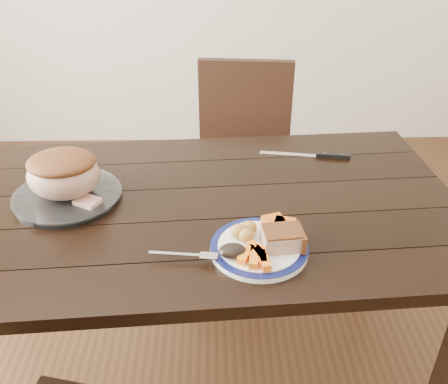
{
  "coord_description": "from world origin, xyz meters",
  "views": [
    {
      "loc": [
        0.05,
        -1.27,
        1.58
      ],
      "look_at": [
        0.08,
        -0.02,
        0.8
      ],
      "focal_mm": 40.0,
      "sensor_mm": 36.0,
      "label": 1
    }
  ],
  "objects_px": {
    "carving_knife": "(322,155)",
    "dining_table": "(198,228)",
    "roast_joint": "(64,175)",
    "chair_far": "(243,156)",
    "dinner_plate": "(259,249)",
    "fork": "(188,255)",
    "serving_platter": "(68,197)",
    "pork_slice": "(282,239)"
  },
  "relations": [
    {
      "from": "serving_platter",
      "to": "dinner_plate",
      "type": "bearing_deg",
      "value": -25.12
    },
    {
      "from": "fork",
      "to": "roast_joint",
      "type": "height_order",
      "value": "roast_joint"
    },
    {
      "from": "dinner_plate",
      "to": "roast_joint",
      "type": "height_order",
      "value": "roast_joint"
    },
    {
      "from": "dining_table",
      "to": "dinner_plate",
      "type": "bearing_deg",
      "value": -54.7
    },
    {
      "from": "serving_platter",
      "to": "roast_joint",
      "type": "bearing_deg",
      "value": -90.0
    },
    {
      "from": "dinner_plate",
      "to": "roast_joint",
      "type": "xyz_separation_m",
      "value": [
        -0.57,
        0.27,
        0.08
      ]
    },
    {
      "from": "serving_platter",
      "to": "carving_knife",
      "type": "xyz_separation_m",
      "value": [
        0.83,
        0.26,
        -0.0
      ]
    },
    {
      "from": "chair_far",
      "to": "serving_platter",
      "type": "xyz_separation_m",
      "value": [
        -0.58,
        -0.71,
        0.23
      ]
    },
    {
      "from": "fork",
      "to": "serving_platter",
      "type": "bearing_deg",
      "value": 148.01
    },
    {
      "from": "roast_joint",
      "to": "dining_table",
      "type": "bearing_deg",
      "value": -4.09
    },
    {
      "from": "chair_far",
      "to": "pork_slice",
      "type": "height_order",
      "value": "chair_far"
    },
    {
      "from": "pork_slice",
      "to": "carving_knife",
      "type": "relative_size",
      "value": 0.32
    },
    {
      "from": "serving_platter",
      "to": "fork",
      "type": "xyz_separation_m",
      "value": [
        0.38,
        -0.3,
        0.01
      ]
    },
    {
      "from": "serving_platter",
      "to": "fork",
      "type": "distance_m",
      "value": 0.49
    },
    {
      "from": "chair_far",
      "to": "dinner_plate",
      "type": "relative_size",
      "value": 3.59
    },
    {
      "from": "roast_joint",
      "to": "chair_far",
      "type": "bearing_deg",
      "value": 50.56
    },
    {
      "from": "dining_table",
      "to": "carving_knife",
      "type": "bearing_deg",
      "value": 33.87
    },
    {
      "from": "fork",
      "to": "roast_joint",
      "type": "relative_size",
      "value": 0.83
    },
    {
      "from": "dinner_plate",
      "to": "chair_far",
      "type": "bearing_deg",
      "value": 88.96
    },
    {
      "from": "dining_table",
      "to": "roast_joint",
      "type": "bearing_deg",
      "value": 175.91
    },
    {
      "from": "dinner_plate",
      "to": "carving_knife",
      "type": "xyz_separation_m",
      "value": [
        0.27,
        0.53,
        -0.0
      ]
    },
    {
      "from": "dining_table",
      "to": "chair_far",
      "type": "relative_size",
      "value": 1.78
    },
    {
      "from": "fork",
      "to": "roast_joint",
      "type": "bearing_deg",
      "value": 148.01
    },
    {
      "from": "dinner_plate",
      "to": "carving_knife",
      "type": "height_order",
      "value": "dinner_plate"
    },
    {
      "from": "carving_knife",
      "to": "dining_table",
      "type": "bearing_deg",
      "value": -136.85
    },
    {
      "from": "chair_far",
      "to": "serving_platter",
      "type": "bearing_deg",
      "value": 56.2
    },
    {
      "from": "dining_table",
      "to": "dinner_plate",
      "type": "relative_size",
      "value": 6.39
    },
    {
      "from": "dinner_plate",
      "to": "serving_platter",
      "type": "distance_m",
      "value": 0.62
    },
    {
      "from": "serving_platter",
      "to": "carving_knife",
      "type": "relative_size",
      "value": 1.0
    },
    {
      "from": "dinner_plate",
      "to": "fork",
      "type": "distance_m",
      "value": 0.19
    },
    {
      "from": "serving_platter",
      "to": "dining_table",
      "type": "bearing_deg",
      "value": -4.09
    },
    {
      "from": "serving_platter",
      "to": "pork_slice",
      "type": "relative_size",
      "value": 3.15
    },
    {
      "from": "dining_table",
      "to": "dinner_plate",
      "type": "xyz_separation_m",
      "value": [
        0.17,
        -0.24,
        0.1
      ]
    },
    {
      "from": "dinner_plate",
      "to": "fork",
      "type": "xyz_separation_m",
      "value": [
        -0.18,
        -0.04,
        0.01
      ]
    },
    {
      "from": "dinner_plate",
      "to": "pork_slice",
      "type": "distance_m",
      "value": 0.07
    },
    {
      "from": "dining_table",
      "to": "pork_slice",
      "type": "distance_m",
      "value": 0.36
    },
    {
      "from": "fork",
      "to": "pork_slice",
      "type": "bearing_deg",
      "value": 14.44
    },
    {
      "from": "chair_far",
      "to": "pork_slice",
      "type": "xyz_separation_m",
      "value": [
        0.04,
        -0.98,
        0.27
      ]
    },
    {
      "from": "chair_far",
      "to": "roast_joint",
      "type": "distance_m",
      "value": 0.97
    },
    {
      "from": "chair_far",
      "to": "pork_slice",
      "type": "relative_size",
      "value": 9.19
    },
    {
      "from": "chair_far",
      "to": "carving_knife",
      "type": "height_order",
      "value": "chair_far"
    },
    {
      "from": "dinner_plate",
      "to": "serving_platter",
      "type": "height_order",
      "value": "serving_platter"
    }
  ]
}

